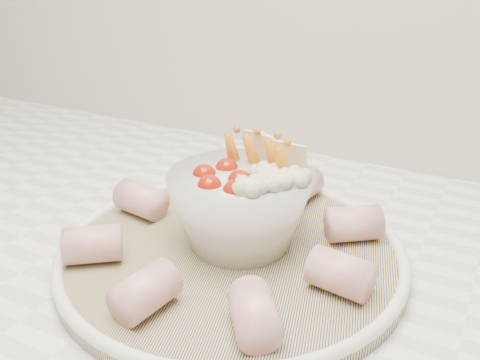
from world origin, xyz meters
The scene contains 3 objects.
serving_platter centered at (-0.05, 1.43, 0.93)m, with size 0.43×0.43×0.02m.
veggie_bowl centered at (-0.05, 1.44, 0.98)m, with size 0.14×0.14×0.11m.
cured_meat_rolls centered at (-0.05, 1.43, 0.95)m, with size 0.30×0.31×0.04m.
Camera 1 is at (0.17, 1.02, 1.22)m, focal length 40.00 mm.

